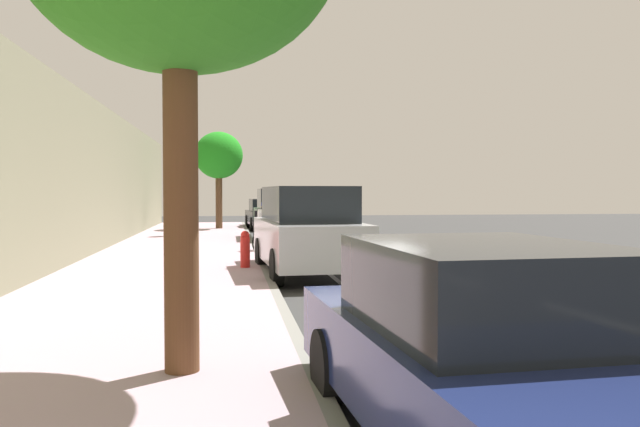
{
  "coord_description": "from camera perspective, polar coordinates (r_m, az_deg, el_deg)",
  "views": [
    {
      "loc": [
        3.1,
        14.59,
        1.88
      ],
      "look_at": [
        0.48,
        -3.8,
        1.25
      ],
      "focal_mm": 36.04,
      "sensor_mm": 36.0,
      "label": 1
    }
  ],
  "objects": [
    {
      "name": "ground",
      "position": [
        15.04,
        3.86,
        -5.23
      ],
      "size": [
        71.25,
        71.25,
        0.0
      ],
      "primitive_type": "plane",
      "color": "#343434"
    },
    {
      "name": "street_tree_near_cyclist",
      "position": [
        30.79,
        -8.98,
        5.05
      ],
      "size": [
        2.27,
        2.27,
        4.57
      ],
      "color": "brown",
      "rests_on": "sidewalk"
    },
    {
      "name": "parked_suv_silver_mid",
      "position": [
        14.24,
        -1.15,
        -1.48
      ],
      "size": [
        2.18,
        4.8,
        1.99
      ],
      "color": "#B7BABF",
      "rests_on": "ground"
    },
    {
      "name": "sidewalk",
      "position": [
        14.78,
        -13.94,
        -5.12
      ],
      "size": [
        4.44,
        44.53,
        0.14
      ],
      "primitive_type": "cube",
      "color": "#AF919D",
      "rests_on": "ground"
    },
    {
      "name": "lane_stripe_bike_edge",
      "position": [
        14.89,
        0.72,
        -5.28
      ],
      "size": [
        0.12,
        44.53,
        0.01
      ],
      "primitive_type": "cube",
      "color": "white",
      "rests_on": "ground"
    },
    {
      "name": "cyclist_with_backpack",
      "position": [
        19.1,
        -4.97,
        -0.74
      ],
      "size": [
        0.55,
        0.54,
        1.63
      ],
      "color": "#C6B284",
      "rests_on": "ground"
    },
    {
      "name": "building_facade",
      "position": [
        15.13,
        -23.36,
        3.18
      ],
      "size": [
        0.5,
        44.53,
        4.49
      ],
      "primitive_type": "cube",
      "color": "gray",
      "rests_on": "ground"
    },
    {
      "name": "curb_edge",
      "position": [
        14.73,
        -4.96,
        -5.1
      ],
      "size": [
        0.16,
        44.53,
        0.14
      ],
      "primitive_type": "cube",
      "color": "gray",
      "rests_on": "ground"
    },
    {
      "name": "parked_suv_green_second",
      "position": [
        24.29,
        -3.47,
        -0.07
      ],
      "size": [
        1.97,
        4.7,
        1.99
      ],
      "color": "#1E512D",
      "rests_on": "ground"
    },
    {
      "name": "pedestrian_on_phone",
      "position": [
        25.76,
        -13.03,
        0.21
      ],
      "size": [
        0.32,
        0.6,
        1.72
      ],
      "color": "black",
      "rests_on": "sidewalk"
    },
    {
      "name": "parked_sedan_black_nearest",
      "position": [
        32.11,
        -4.8,
        -0.07
      ],
      "size": [
        2.02,
        4.49,
        1.52
      ],
      "color": "black",
      "rests_on": "ground"
    },
    {
      "name": "fire_hydrant",
      "position": [
        14.79,
        -6.66,
        -3.14
      ],
      "size": [
        0.22,
        0.22,
        0.84
      ],
      "color": "red",
      "rests_on": "sidewalk"
    },
    {
      "name": "lane_stripe_centre",
      "position": [
        16.06,
        14.07,
        -4.81
      ],
      "size": [
        0.14,
        44.2,
        0.01
      ],
      "color": "white",
      "rests_on": "ground"
    },
    {
      "name": "bicycle_at_curb",
      "position": [
        18.69,
        -4.21,
        -2.66
      ],
      "size": [
        1.19,
        1.35,
        0.77
      ],
      "color": "black",
      "rests_on": "ground"
    },
    {
      "name": "parked_sedan_dark_blue_far",
      "position": [
        4.74,
        14.33,
        -11.83
      ],
      "size": [
        2.05,
        4.5,
        1.52
      ],
      "color": "navy",
      "rests_on": "ground"
    }
  ]
}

